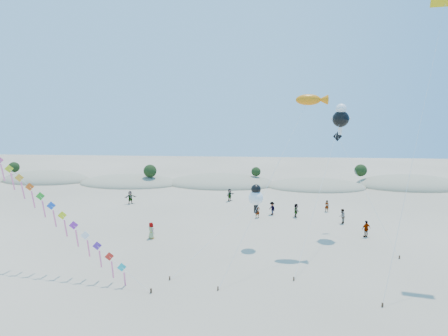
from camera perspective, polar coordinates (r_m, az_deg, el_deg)
dune_ridge at (r=64.79m, az=0.50°, el=-2.40°), size 145.30×11.49×5.57m
fish_kite at (r=35.73m, az=13.21°, el=10.03°), size 9.34×10.09×14.58m
cartoon_kite_low at (r=35.82m, az=4.86°, el=-4.30°), size 7.54×8.37×6.18m
cartoon_kite_high at (r=40.90m, az=17.37°, el=7.42°), size 6.84×12.97×13.74m
parafoil_kite at (r=36.06m, az=30.55°, el=20.26°), size 7.14×8.37×21.97m
dark_kite at (r=41.31m, az=18.72°, el=0.89°), size 4.50×9.25×10.75m
beachgoers at (r=47.18m, az=3.31°, el=-6.08°), size 30.13×17.06×1.79m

